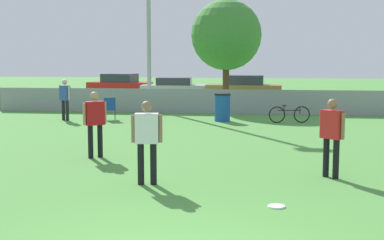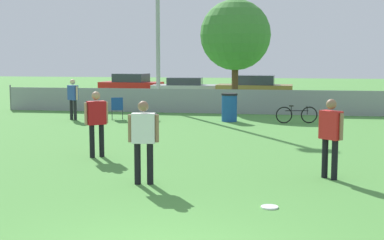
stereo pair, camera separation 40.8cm
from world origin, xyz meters
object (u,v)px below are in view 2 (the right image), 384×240
(player_defender_red, at_px, (96,119))
(gear_bag_sideline, at_px, (149,117))
(player_receiver_white, at_px, (144,136))
(bicycle_sideline, at_px, (297,115))
(player_thrower_red, at_px, (331,132))
(spectator_in_blue, at_px, (73,96))
(tree_near_pole, at_px, (235,35))
(trash_bin, at_px, (229,107))
(parked_car_tan, at_px, (255,88))
(parked_car_red, at_px, (131,85))
(parked_car_silver, at_px, (185,88))
(folding_chair_sideline, at_px, (117,107))
(frisbee_disc, at_px, (270,207))

(player_defender_red, bearing_deg, gear_bag_sideline, 56.74)
(player_receiver_white, height_order, bicycle_sideline, player_receiver_white)
(player_thrower_red, xyz_separation_m, spectator_in_blue, (-9.39, 9.13, -0.02))
(player_thrower_red, distance_m, spectator_in_blue, 13.10)
(tree_near_pole, distance_m, player_thrower_red, 15.37)
(bicycle_sideline, height_order, trash_bin, trash_bin)
(tree_near_pole, relative_size, player_thrower_red, 3.17)
(parked_car_tan, bearing_deg, parked_car_red, 165.04)
(tree_near_pole, relative_size, parked_car_red, 1.26)
(bicycle_sideline, xyz_separation_m, parked_car_red, (-10.52, 13.47, 0.35))
(parked_car_red, bearing_deg, bicycle_sideline, -44.71)
(bicycle_sideline, xyz_separation_m, parked_car_silver, (-6.61, 12.01, 0.30))
(player_receiver_white, distance_m, folding_chair_sideline, 11.34)
(folding_chair_sideline, bearing_deg, bicycle_sideline, 162.56)
(spectator_in_blue, relative_size, parked_car_silver, 0.40)
(spectator_in_blue, relative_size, trash_bin, 1.48)
(spectator_in_blue, bearing_deg, parked_car_silver, -71.13)
(player_receiver_white, distance_m, player_thrower_red, 3.88)
(folding_chair_sideline, relative_size, parked_car_red, 0.22)
(player_thrower_red, xyz_separation_m, parked_car_silver, (-7.07, 21.56, -0.35))
(player_thrower_red, bearing_deg, parked_car_tan, 140.83)
(parked_car_red, xyz_separation_m, parked_car_silver, (3.91, -1.45, -0.06))
(spectator_in_blue, bearing_deg, tree_near_pole, -107.58)
(gear_bag_sideline, xyz_separation_m, parked_car_silver, (-0.79, 12.25, 0.49))
(frisbee_disc, relative_size, folding_chair_sideline, 0.32)
(player_thrower_red, bearing_deg, player_defender_red, -151.57)
(parked_car_tan, bearing_deg, gear_bag_sideline, -106.23)
(player_receiver_white, xyz_separation_m, folding_chair_sideline, (-3.94, 10.63, -0.47))
(player_receiver_white, height_order, parked_car_silver, player_receiver_white)
(parked_car_silver, bearing_deg, gear_bag_sideline, -89.81)
(parked_car_tan, bearing_deg, frisbee_disc, -84.75)
(player_receiver_white, height_order, spectator_in_blue, player_receiver_white)
(folding_chair_sideline, height_order, parked_car_tan, parked_car_tan)
(player_thrower_red, relative_size, frisbee_disc, 5.64)
(player_defender_red, height_order, spectator_in_blue, player_defender_red)
(player_thrower_red, relative_size, bicycle_sideline, 1.05)
(player_receiver_white, height_order, parked_car_red, player_receiver_white)
(parked_car_silver, bearing_deg, player_thrower_red, -75.35)
(player_receiver_white, relative_size, spectator_in_blue, 1.02)
(spectator_in_blue, distance_m, gear_bag_sideline, 3.22)
(player_thrower_red, distance_m, parked_car_silver, 22.69)
(parked_car_red, bearing_deg, tree_near_pole, -39.83)
(gear_bag_sideline, bearing_deg, parked_car_silver, 93.69)
(player_receiver_white, bearing_deg, tree_near_pole, 80.49)
(gear_bag_sideline, height_order, parked_car_silver, parked_car_silver)
(frisbee_disc, height_order, gear_bag_sideline, gear_bag_sideline)
(player_defender_red, distance_m, gear_bag_sideline, 7.87)
(bicycle_sideline, xyz_separation_m, gear_bag_sideline, (-5.82, -0.23, -0.19))
(parked_car_tan, bearing_deg, player_thrower_red, -81.06)
(player_defender_red, xyz_separation_m, parked_car_red, (-5.33, 21.50, -0.29))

